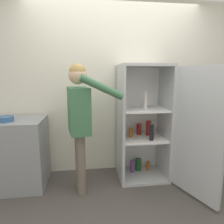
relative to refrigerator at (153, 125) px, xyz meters
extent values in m
plane|color=#4C4742|center=(-0.48, -0.55, -0.80)|extent=(12.00, 12.00, 0.00)
cube|color=silver|center=(-0.48, 0.43, 0.48)|extent=(7.00, 0.06, 2.55)
cube|color=#B7BABC|center=(-0.12, 0.09, -0.78)|extent=(0.68, 0.58, 0.04)
cube|color=#B7BABC|center=(-0.12, 0.09, 0.80)|extent=(0.68, 0.58, 0.04)
cube|color=white|center=(-0.12, 0.36, 0.01)|extent=(0.68, 0.03, 1.55)
cube|color=#B7BABC|center=(-0.44, 0.09, 0.01)|extent=(0.04, 0.58, 1.55)
cube|color=#B7BABC|center=(0.21, 0.09, 0.01)|extent=(0.03, 0.58, 1.55)
cube|color=white|center=(-0.12, 0.09, -0.22)|extent=(0.61, 0.51, 0.02)
cube|color=white|center=(-0.12, 0.09, 0.21)|extent=(0.61, 0.51, 0.02)
cube|color=#B7BABC|center=(0.36, -0.51, 0.01)|extent=(0.28, 0.65, 1.55)
cylinder|color=#9E4C19|center=(-0.28, 0.13, -0.14)|extent=(0.05, 0.05, 0.14)
cylinder|color=maroon|center=(-0.13, 0.24, -0.12)|extent=(0.07, 0.07, 0.16)
cylinder|color=black|center=(-0.03, -0.05, -0.09)|extent=(0.06, 0.06, 0.22)
cylinder|color=#1E5123|center=(-0.14, 0.20, -0.67)|extent=(0.09, 0.09, 0.18)
cylinder|color=#9E4C19|center=(0.02, 0.19, -0.70)|extent=(0.06, 0.06, 0.13)
cylinder|color=beige|center=(-0.10, 0.05, 0.34)|extent=(0.05, 0.05, 0.24)
cylinder|color=maroon|center=(0.00, 0.19, -0.10)|extent=(0.08, 0.08, 0.22)
cylinder|color=#723884|center=(-0.24, 0.16, -0.67)|extent=(0.06, 0.06, 0.18)
cylinder|color=#726656|center=(-1.01, -0.09, -0.41)|extent=(0.11, 0.11, 0.78)
cylinder|color=#726656|center=(-0.98, -0.26, -0.41)|extent=(0.11, 0.11, 0.78)
cube|color=#3F724C|center=(-1.00, -0.18, 0.26)|extent=(0.30, 0.45, 0.55)
sphere|color=#DBAD89|center=(-1.00, -0.18, 0.67)|extent=(0.21, 0.21, 0.21)
sphere|color=#AD894C|center=(-1.00, -0.18, 0.71)|extent=(0.20, 0.20, 0.20)
cylinder|color=#3F724C|center=(-1.04, 0.05, 0.23)|extent=(0.08, 0.08, 0.52)
cylinder|color=#3F724C|center=(-0.73, -0.37, 0.54)|extent=(0.51, 0.17, 0.30)
cube|color=gray|center=(-1.87, 0.07, -0.34)|extent=(0.80, 0.63, 0.91)
cylinder|color=#335B8E|center=(-1.90, -0.03, 0.14)|extent=(0.20, 0.20, 0.06)
camera|label=1|loc=(-0.90, -2.58, 0.68)|focal=32.00mm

